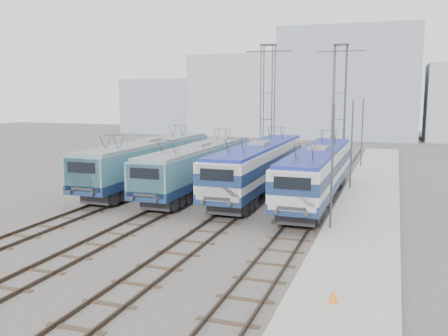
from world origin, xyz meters
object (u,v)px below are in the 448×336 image
locomotive_far_left (148,160)px  catenary_tower_west (268,102)px  locomotive_center_right (258,164)px  mast_rear (362,134)px  catenary_tower_east (339,102)px  safety_cone (333,296)px  mast_front (332,169)px  locomotive_far_right (317,170)px  mast_mid (351,147)px  locomotive_center_left (199,164)px

locomotive_far_left → catenary_tower_west: size_ratio=1.53×
locomotive_center_right → mast_rear: mast_rear is taller
catenary_tower_east → locomotive_center_right: bearing=-107.5°
catenary_tower_east → mast_rear: catenary_tower_east is taller
safety_cone → locomotive_far_left: bearing=132.4°
mast_front → mast_rear: same height
locomotive_far_right → catenary_tower_east: (-0.25, 14.59, 4.33)m
mast_mid → safety_cone: size_ratio=13.76×
locomotive_center_left → locomotive_far_right: (9.00, -0.44, 0.11)m
mast_front → mast_rear: size_ratio=1.00×
locomotive_center_left → locomotive_center_right: bearing=8.3°
locomotive_center_left → catenary_tower_west: size_ratio=1.46×
locomotive_far_right → catenary_tower_east: catenary_tower_east is taller
locomotive_center_right → locomotive_far_left: bearing=-179.2°
mast_front → safety_cone: 10.43m
locomotive_far_right → safety_cone: 17.70m
locomotive_far_right → catenary_tower_west: catenary_tower_west is taller
mast_front → locomotive_far_left: bearing=151.4°
mast_rear → safety_cone: (1.33, -33.91, -2.95)m
locomotive_center_right → mast_front: bearing=-53.3°
catenary_tower_west → mast_mid: (8.60, -8.00, -3.14)m
catenary_tower_east → mast_front: size_ratio=1.71×
locomotive_center_left → mast_mid: (10.85, 4.15, 1.31)m
catenary_tower_west → mast_mid: 12.16m
locomotive_far_right → mast_rear: mast_rear is taller
locomotive_far_right → catenary_tower_east: bearing=91.0°
locomotive_center_left → catenary_tower_east: size_ratio=1.46×
locomotive_far_left → mast_front: 17.53m
locomotive_far_left → safety_cone: (16.68, -18.29, -1.73)m
mast_mid → mast_rear: (0.00, 12.00, 0.00)m
locomotive_far_left → catenary_tower_west: (6.75, 11.62, 4.36)m
mast_rear → safety_cone: mast_rear is taller
locomotive_far_right → mast_rear: bearing=83.6°
locomotive_far_left → locomotive_far_right: locomotive_far_left is taller
locomotive_far_right → mast_mid: bearing=68.1°
catenary_tower_west → mast_front: catenary_tower_west is taller
locomotive_center_right → mast_front: 10.68m
locomotive_far_left → mast_rear: bearing=45.5°
catenary_tower_west → mast_mid: size_ratio=1.71×
safety_cone → locomotive_center_right: bearing=112.6°
catenary_tower_east → mast_front: catenary_tower_east is taller
mast_front → safety_cone: mast_front is taller
catenary_tower_west → mast_front: (8.60, -20.00, -3.14)m
locomotive_center_right → mast_front: size_ratio=2.64×
catenary_tower_west → mast_rear: catenary_tower_west is taller
catenary_tower_east → mast_rear: size_ratio=1.71×
safety_cone → mast_mid: bearing=93.5°
locomotive_center_right → mast_front: mast_front is taller
locomotive_center_right → catenary_tower_west: (-2.25, 11.49, 4.29)m
locomotive_far_right → mast_rear: (1.85, 16.59, 1.19)m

